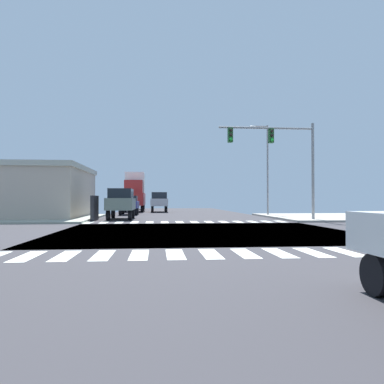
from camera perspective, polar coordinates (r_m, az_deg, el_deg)
ground at (r=18.02m, az=1.87°, el=-6.11°), size 90.00×90.00×0.05m
sidewalk_corner_ne at (r=33.52m, az=21.76°, el=-3.54°), size 12.00×12.00×0.14m
sidewalk_corner_nw at (r=31.72m, az=-25.20°, el=-3.66°), size 12.00×12.00×0.14m
crosswalk_near at (r=10.81m, az=5.48°, el=-9.33°), size 13.50×2.00×0.01m
crosswalk_far at (r=25.24m, az=-0.79°, el=-4.60°), size 13.50×2.00×0.01m
traffic_signal_mast at (r=27.15m, az=12.93°, el=6.55°), size 6.88×0.55×6.96m
street_lamp at (r=34.99m, az=11.10°, el=4.54°), size 1.78×0.32×8.34m
sedan_nearside_1 at (r=37.30m, az=-9.58°, el=-1.73°), size 1.80×4.30×1.88m
box_truck_farside_1 at (r=46.94m, az=-8.71°, el=0.17°), size 2.40×7.20×4.85m
sedan_queued_3 at (r=56.59m, az=-8.14°, el=-1.51°), size 1.80×4.30×1.88m
pickup_leading_1 at (r=44.64m, az=-5.03°, el=-1.41°), size 2.00×5.10×2.35m
suv_trailing_1 at (r=29.15m, az=-10.76°, el=-1.37°), size 1.96×4.60×2.34m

